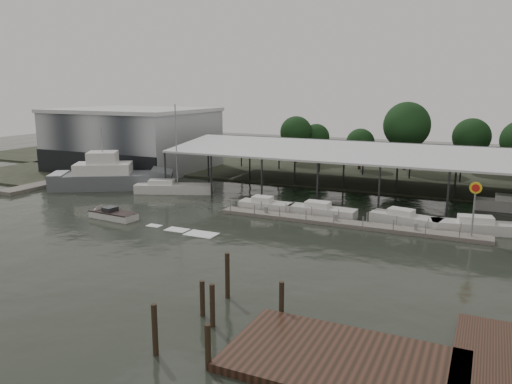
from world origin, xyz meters
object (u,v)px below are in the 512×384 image
at_px(grey_trawler, 112,177).
at_px(white_sailboat, 173,188).
at_px(speedboat_underway, 110,214).
at_px(shell_fuel_sign, 475,199).

bearing_deg(grey_trawler, white_sailboat, -25.68).
height_order(grey_trawler, white_sailboat, white_sailboat).
distance_m(white_sailboat, speedboat_underway, 14.08).
bearing_deg(grey_trawler, shell_fuel_sign, -37.04).
bearing_deg(speedboat_underway, white_sailboat, -79.42).
relative_size(white_sailboat, speedboat_underway, 0.70).
distance_m(shell_fuel_sign, white_sailboat, 38.14).
bearing_deg(shell_fuel_sign, grey_trawler, 173.85).
relative_size(shell_fuel_sign, grey_trawler, 0.33).
height_order(grey_trawler, speedboat_underway, grey_trawler).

